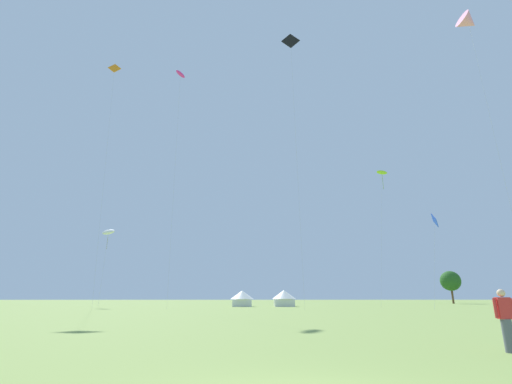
# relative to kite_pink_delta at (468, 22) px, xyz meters

# --- Properties ---
(kite_pink_delta) EXTENTS (3.12, 3.60, 37.61)m
(kite_pink_delta) POSITION_rel_kite_pink_delta_xyz_m (0.00, 0.00, 0.00)
(kite_pink_delta) COLOR pink
(kite_pink_delta) RESTS_ON ground
(kite_blue_diamond) EXTENTS (2.16, 1.86, 11.75)m
(kite_blue_diamond) POSITION_rel_kite_pink_delta_xyz_m (-5.04, 5.73, -25.40)
(kite_blue_diamond) COLOR blue
(kite_blue_diamond) RESTS_ON ground
(kite_lime_parafoil) EXTENTS (3.72, 1.71, 22.84)m
(kite_lime_parafoil) POSITION_rel_kite_pink_delta_xyz_m (-5.30, 20.76, -13.76)
(kite_lime_parafoil) COLOR #99DB2D
(kite_lime_parafoil) RESTS_ON ground
(kite_black_diamond) EXTENTS (2.77, 1.25, 39.34)m
(kite_black_diamond) POSITION_rel_kite_pink_delta_xyz_m (-22.52, 6.54, 1.30)
(kite_black_diamond) COLOR black
(kite_black_diamond) RESTS_ON ground
(kite_white_parafoil) EXTENTS (3.31, 2.95, 12.43)m
(kite_white_parafoil) POSITION_rel_kite_pink_delta_xyz_m (-51.74, 21.41, -24.29)
(kite_white_parafoil) COLOR white
(kite_white_parafoil) RESTS_ON ground
(kite_magenta_parafoil) EXTENTS (1.68, 2.98, 35.96)m
(kite_magenta_parafoil) POSITION_rel_kite_pink_delta_xyz_m (-39.54, 11.84, -0.70)
(kite_magenta_parafoil) COLOR #E02DA3
(kite_magenta_parafoil) RESTS_ON ground
(kite_orange_diamond) EXTENTS (2.89, 2.68, 38.91)m
(kite_orange_diamond) POSITION_rel_kite_pink_delta_xyz_m (-50.84, 13.83, 0.57)
(kite_orange_diamond) COLOR orange
(kite_orange_diamond) RESTS_ON ground
(person_spectator) EXTENTS (0.57, 0.28, 1.73)m
(person_spectator) POSITION_rel_kite_pink_delta_xyz_m (-21.32, -28.38, -35.25)
(person_spectator) COLOR #565B66
(person_spectator) RESTS_ON ground
(festival_tent_left) EXTENTS (3.85, 3.85, 2.50)m
(festival_tent_left) POSITION_rel_kite_pink_delta_xyz_m (-29.53, 22.86, -34.71)
(festival_tent_left) COLOR white
(festival_tent_left) RESTS_ON ground
(festival_tent_right) EXTENTS (3.95, 3.95, 2.57)m
(festival_tent_right) POSITION_rel_kite_pink_delta_xyz_m (-22.67, 22.86, -34.67)
(festival_tent_right) COLOR white
(festival_tent_right) RESTS_ON ground
(tree_distant_right) EXTENTS (4.53, 4.53, 7.37)m
(tree_distant_right) POSITION_rel_kite_pink_delta_xyz_m (18.87, 47.72, -31.02)
(tree_distant_right) COLOR brown
(tree_distant_right) RESTS_ON ground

